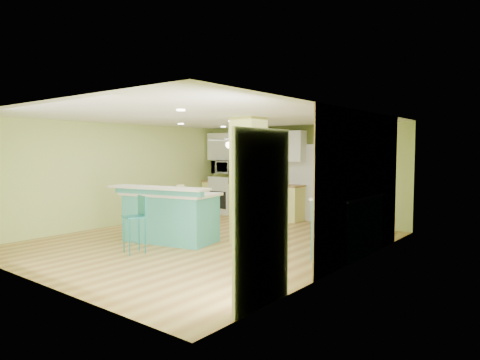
% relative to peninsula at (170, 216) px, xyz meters
% --- Properties ---
extents(floor, '(6.00, 7.00, 0.01)m').
position_rel_peninsula_xyz_m(floor, '(0.58, 0.49, -0.53)').
color(floor, olive).
rests_on(floor, ground).
extents(ceiling, '(6.00, 7.00, 0.01)m').
position_rel_peninsula_xyz_m(ceiling, '(0.58, 0.49, 1.98)').
color(ceiling, white).
rests_on(ceiling, wall_back).
extents(wall_back, '(6.00, 0.01, 2.50)m').
position_rel_peninsula_xyz_m(wall_back, '(0.58, 4.00, 0.72)').
color(wall_back, '#C3D974').
rests_on(wall_back, floor).
extents(wall_front, '(6.00, 0.01, 2.50)m').
position_rel_peninsula_xyz_m(wall_front, '(0.58, -3.01, 0.72)').
color(wall_front, '#C3D974').
rests_on(wall_front, floor).
extents(wall_left, '(0.01, 7.00, 2.50)m').
position_rel_peninsula_xyz_m(wall_left, '(-2.43, 0.49, 0.72)').
color(wall_left, '#C3D974').
rests_on(wall_left, floor).
extents(wall_right, '(0.01, 7.00, 2.50)m').
position_rel_peninsula_xyz_m(wall_right, '(3.58, 0.49, 0.72)').
color(wall_right, '#C3D974').
rests_on(wall_right, floor).
extents(wood_panel, '(0.02, 3.40, 2.50)m').
position_rel_peninsula_xyz_m(wood_panel, '(3.57, 1.09, 0.72)').
color(wood_panel, '#856A4C').
rests_on(wood_panel, floor).
extents(olive_accent, '(2.20, 0.02, 2.50)m').
position_rel_peninsula_xyz_m(olive_accent, '(0.78, 3.98, 0.72)').
color(olive_accent, '#495321').
rests_on(olive_accent, floor).
extents(interior_door, '(0.82, 0.05, 2.00)m').
position_rel_peninsula_xyz_m(interior_door, '(0.78, 3.95, 0.47)').
color(interior_door, silver).
rests_on(interior_door, floor).
extents(french_door, '(0.04, 1.08, 2.10)m').
position_rel_peninsula_xyz_m(french_door, '(3.55, -1.81, 0.52)').
color(french_door, white).
rests_on(french_door, floor).
extents(column, '(0.55, 0.55, 2.50)m').
position_rel_peninsula_xyz_m(column, '(1.23, 0.99, 0.72)').
color(column, '#BBBE58').
rests_on(column, floor).
extents(kitchen_run, '(3.25, 0.63, 0.94)m').
position_rel_peninsula_xyz_m(kitchen_run, '(-0.72, 3.69, -0.06)').
color(kitchen_run, '#F0EA7D').
rests_on(kitchen_run, floor).
extents(stove, '(0.76, 0.66, 1.08)m').
position_rel_peninsula_xyz_m(stove, '(-1.67, 3.68, -0.07)').
color(stove, silver).
rests_on(stove, floor).
extents(upper_cabinets, '(3.20, 0.34, 0.80)m').
position_rel_peninsula_xyz_m(upper_cabinets, '(-0.72, 3.81, 1.42)').
color(upper_cabinets, white).
rests_on(upper_cabinets, wall_back).
extents(microwave, '(0.70, 0.48, 0.39)m').
position_rel_peninsula_xyz_m(microwave, '(-1.67, 3.69, 0.82)').
color(microwave, silver).
rests_on(microwave, wall_back).
extents(ceiling_fan, '(1.41, 1.41, 0.61)m').
position_rel_peninsula_xyz_m(ceiling_fan, '(-0.52, 2.49, 1.55)').
color(ceiling_fan, white).
rests_on(ceiling_fan, ceiling).
extents(pendant_lamp, '(0.14, 0.14, 0.69)m').
position_rel_peninsula_xyz_m(pendant_lamp, '(3.23, 1.24, 1.36)').
color(pendant_lamp, white).
rests_on(pendant_lamp, ceiling).
extents(wall_decor, '(0.03, 0.90, 0.70)m').
position_rel_peninsula_xyz_m(wall_decor, '(3.54, 1.29, 1.02)').
color(wall_decor, brown).
rests_on(wall_decor, wood_panel).
extents(peninsula, '(2.20, 1.52, 1.14)m').
position_rel_peninsula_xyz_m(peninsula, '(0.00, 0.00, 0.00)').
color(peninsula, teal).
rests_on(peninsula, floor).
extents(bar_stool, '(0.43, 0.43, 1.03)m').
position_rel_peninsula_xyz_m(bar_stool, '(0.26, -1.02, 0.16)').
color(bar_stool, '#1C7A82').
rests_on(bar_stool, floor).
extents(side_counter, '(0.69, 1.63, 1.05)m').
position_rel_peninsula_xyz_m(side_counter, '(3.28, 1.23, 0.00)').
color(side_counter, teal).
rests_on(side_counter, floor).
extents(fruit_bowl, '(0.33, 0.33, 0.06)m').
position_rel_peninsula_xyz_m(fruit_bowl, '(-0.11, 3.61, 0.44)').
color(fruit_bowl, '#382717').
rests_on(fruit_bowl, kitchen_run).
extents(canister, '(0.17, 0.17, 0.17)m').
position_rel_peninsula_xyz_m(canister, '(0.24, 0.06, 0.55)').
color(canister, gold).
rests_on(canister, peninsula).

